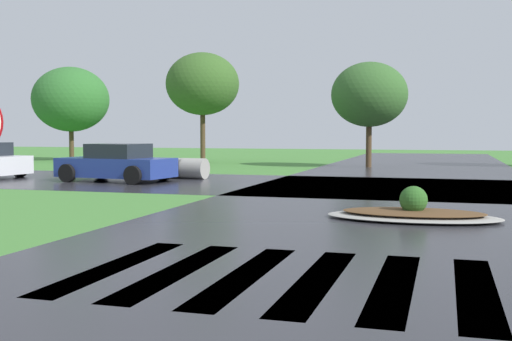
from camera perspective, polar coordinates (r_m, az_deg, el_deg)
name	(u,v)px	position (r m, az deg, el deg)	size (l,w,h in m)	color
asphalt_roadway	(368,221)	(12.74, 9.98, -4.52)	(9.18, 80.00, 0.01)	#2B2B30
asphalt_cross_road	(397,187)	(20.69, 12.55, -1.46)	(90.00, 8.26, 0.01)	#2B2B30
crosswalk_stripes	(318,279)	(7.76, 5.55, -9.69)	(5.85, 3.49, 0.01)	white
median_island	(413,213)	(13.20, 13.91, -3.72)	(3.46, 1.77, 0.68)	#9E9B93
car_blue_compact	(117,164)	(22.99, -12.39, 0.57)	(4.21, 2.49, 1.34)	navy
drainage_pipe_stack	(167,168)	(24.41, -8.00, 0.24)	(3.37, 1.15, 0.77)	#9E9B93
background_treeline	(299,92)	(34.00, 3.85, 7.07)	(39.88, 6.18, 6.19)	#4C3823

